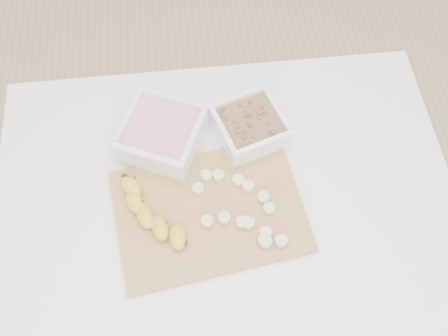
{
  "coord_description": "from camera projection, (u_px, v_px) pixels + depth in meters",
  "views": [
    {
      "loc": [
        -0.05,
        -0.46,
        1.73
      ],
      "look_at": [
        0.0,
        0.03,
        0.81
      ],
      "focal_mm": 40.0,
      "sensor_mm": 36.0,
      "label": 1
    }
  ],
  "objects": [
    {
      "name": "ground",
      "position": [
        225.0,
        284.0,
        1.75
      ],
      "size": [
        3.5,
        3.5,
        0.0
      ],
      "primitive_type": "plane",
      "color": "#C6AD89",
      "rests_on": "ground"
    },
    {
      "name": "bowl_granola",
      "position": [
        250.0,
        126.0,
        1.12
      ],
      "size": [
        0.18,
        0.18,
        0.07
      ],
      "color": "white",
      "rests_on": "table"
    },
    {
      "name": "bowl_yogurt",
      "position": [
        162.0,
        134.0,
        1.11
      ],
      "size": [
        0.22,
        0.22,
        0.08
      ],
      "color": "white",
      "rests_on": "table"
    },
    {
      "name": "banana",
      "position": [
        153.0,
        215.0,
        1.03
      ],
      "size": [
        0.13,
        0.2,
        0.03
      ],
      "primitive_type": null,
      "rotation": [
        0.0,
        0.0,
        0.44
      ],
      "color": "gold",
      "rests_on": "cutting_board"
    },
    {
      "name": "cutting_board",
      "position": [
        209.0,
        211.0,
        1.06
      ],
      "size": [
        0.42,
        0.33,
        0.01
      ],
      "primitive_type": "cube",
      "rotation": [
        0.0,
        0.0,
        0.14
      ],
      "color": "tan",
      "rests_on": "table"
    },
    {
      "name": "table",
      "position": [
        225.0,
        210.0,
        1.17
      ],
      "size": [
        1.0,
        0.7,
        0.75
      ],
      "color": "white",
      "rests_on": "ground"
    },
    {
      "name": "banana_slices",
      "position": [
        242.0,
        209.0,
        1.04
      ],
      "size": [
        0.18,
        0.19,
        0.02
      ],
      "color": "beige",
      "rests_on": "cutting_board"
    }
  ]
}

